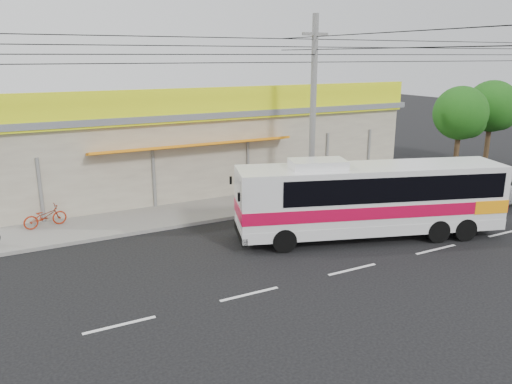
# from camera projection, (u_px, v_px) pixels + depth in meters

# --- Properties ---
(ground) EXTENTS (120.00, 120.00, 0.00)m
(ground) POSITION_uv_depth(u_px,v_px,m) (312.00, 246.00, 19.42)
(ground) COLOR black
(ground) RESTS_ON ground
(sidewalk) EXTENTS (30.00, 3.20, 0.15)m
(sidewalk) POSITION_uv_depth(u_px,v_px,m) (244.00, 205.00, 24.53)
(sidewalk) COLOR gray
(sidewalk) RESTS_ON ground
(lane_markings) EXTENTS (50.00, 0.12, 0.01)m
(lane_markings) POSITION_uv_depth(u_px,v_px,m) (352.00, 270.00, 17.29)
(lane_markings) COLOR silver
(lane_markings) RESTS_ON ground
(storefront_building) EXTENTS (22.60, 9.20, 5.70)m
(storefront_building) POSITION_uv_depth(u_px,v_px,m) (201.00, 143.00, 28.68)
(storefront_building) COLOR gray
(storefront_building) RESTS_ON ground
(coach_bus) EXTENTS (10.89, 5.47, 3.30)m
(coach_bus) POSITION_uv_depth(u_px,v_px,m) (374.00, 195.00, 19.95)
(coach_bus) COLOR silver
(coach_bus) RESTS_ON ground
(motorbike_red) EXTENTS (1.84, 0.92, 0.92)m
(motorbike_red) POSITION_uv_depth(u_px,v_px,m) (45.00, 216.00, 21.04)
(motorbike_red) COLOR maroon
(motorbike_red) RESTS_ON sidewalk
(white_car) EXTENTS (5.75, 3.29, 1.51)m
(white_car) POSITION_uv_depth(u_px,v_px,m) (497.00, 186.00, 25.35)
(white_car) COLOR silver
(white_car) RESTS_ON ground
(utility_pole) EXTENTS (34.00, 14.00, 9.02)m
(utility_pole) POSITION_uv_depth(u_px,v_px,m) (315.00, 50.00, 22.84)
(utility_pole) COLOR slate
(utility_pole) RESTS_ON ground
(tree_near) EXTENTS (3.27, 3.27, 5.42)m
(tree_near) POSITION_uv_depth(u_px,v_px,m) (462.00, 115.00, 30.46)
(tree_near) COLOR #2F1E13
(tree_near) RESTS_ON ground
(tree_far) EXTENTS (3.40, 3.40, 5.63)m
(tree_far) POSITION_uv_depth(u_px,v_px,m) (493.00, 108.00, 33.05)
(tree_far) COLOR #2F1E13
(tree_far) RESTS_ON ground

